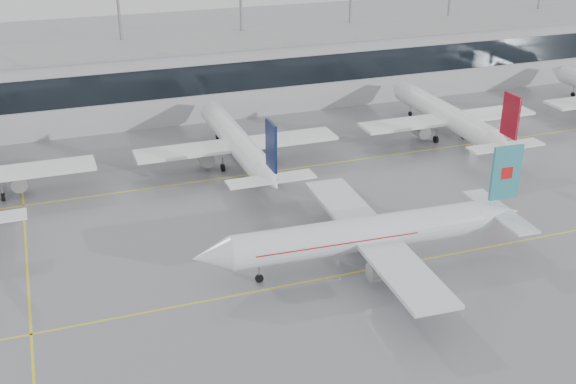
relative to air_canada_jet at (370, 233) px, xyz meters
name	(u,v)px	position (x,y,z in m)	size (l,w,h in m)	color
ground	(326,278)	(-5.51, -1.08, -3.88)	(320.00, 320.00, 0.00)	gray
taxi_line_main	(326,278)	(-5.51, -1.08, -3.88)	(120.00, 0.25, 0.01)	yellow
taxi_line_north	(245,175)	(-5.51, 28.92, -3.88)	(120.00, 0.25, 0.01)	yellow
taxi_line_cross	(27,260)	(-35.51, 13.92, -3.88)	(0.25, 60.00, 0.01)	yellow
terminal	(192,78)	(-5.51, 60.92, 2.12)	(180.00, 15.00, 12.00)	#A6A6AA
terminal_glass	(202,80)	(-5.51, 53.37, 3.62)	(180.00, 0.20, 5.00)	black
terminal_roof	(190,43)	(-5.51, 60.92, 8.32)	(182.00, 16.00, 0.40)	gray
light_masts	(183,30)	(-5.51, 66.92, 9.46)	(156.40, 1.00, 22.60)	gray
air_canada_jet	(370,233)	(0.00, 0.00, 0.00)	(38.16, 31.00, 12.18)	silver
parked_jet_c	(237,142)	(-5.51, 32.61, -0.17)	(29.64, 36.96, 11.72)	white
parked_jet_d	(448,116)	(29.49, 32.61, -0.17)	(29.64, 36.96, 11.72)	white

